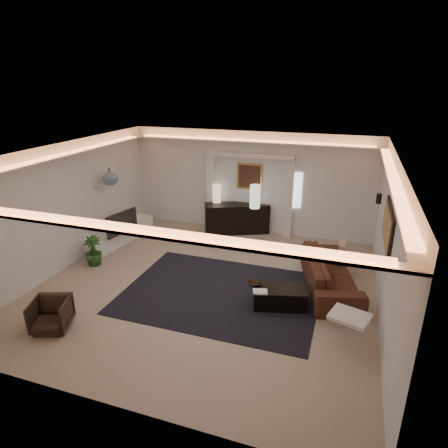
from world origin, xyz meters
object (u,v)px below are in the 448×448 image
(armchair, at_px, (51,314))
(sofa, at_px, (330,273))
(console, at_px, (237,219))
(coffee_table, at_px, (280,297))

(armchair, bearing_deg, sofa, 13.68)
(sofa, bearing_deg, armchair, 109.30)
(console, height_order, armchair, console)
(console, relative_size, coffee_table, 1.80)
(console, bearing_deg, armchair, -132.48)
(coffee_table, relative_size, armchair, 1.58)
(armchair, bearing_deg, console, 52.29)
(sofa, xyz_separation_m, armchair, (-4.61, -3.08, -0.06))
(sofa, bearing_deg, coffee_table, 125.15)
(sofa, relative_size, coffee_table, 2.40)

